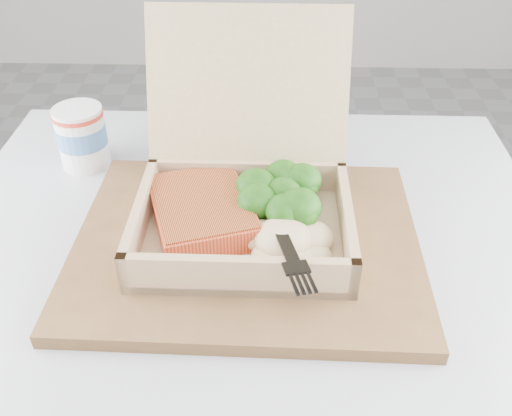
{
  "coord_description": "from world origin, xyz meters",
  "views": [
    {
      "loc": [
        0.64,
        -0.62,
        1.11
      ],
      "look_at": [
        0.63,
        -0.13,
        0.74
      ],
      "focal_mm": 40.0,
      "sensor_mm": 36.0,
      "label": 1
    }
  ],
  "objects_px": {
    "cafe_table": "(247,374)",
    "serving_tray": "(247,243)",
    "paper_cup": "(82,135)",
    "takeout_container": "(245,178)"
  },
  "relations": [
    {
      "from": "serving_tray",
      "to": "paper_cup",
      "type": "relative_size",
      "value": 4.54
    },
    {
      "from": "cafe_table",
      "to": "serving_tray",
      "type": "distance_m",
      "value": 0.19
    },
    {
      "from": "paper_cup",
      "to": "cafe_table",
      "type": "bearing_deg",
      "value": -42.22
    },
    {
      "from": "paper_cup",
      "to": "serving_tray",
      "type": "bearing_deg",
      "value": -36.92
    },
    {
      "from": "cafe_table",
      "to": "serving_tray",
      "type": "relative_size",
      "value": 1.91
    },
    {
      "from": "cafe_table",
      "to": "serving_tray",
      "type": "bearing_deg",
      "value": 88.83
    },
    {
      "from": "takeout_container",
      "to": "paper_cup",
      "type": "bearing_deg",
      "value": 150.11
    },
    {
      "from": "takeout_container",
      "to": "serving_tray",
      "type": "bearing_deg",
      "value": -84.67
    },
    {
      "from": "serving_tray",
      "to": "takeout_container",
      "type": "distance_m",
      "value": 0.07
    },
    {
      "from": "cafe_table",
      "to": "paper_cup",
      "type": "bearing_deg",
      "value": 137.78
    }
  ]
}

